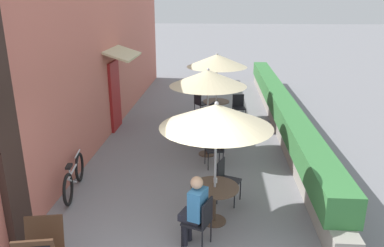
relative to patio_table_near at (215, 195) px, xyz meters
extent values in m
cube|color=#C66B5B|center=(-3.29, 5.75, 1.56)|extent=(0.24, 14.59, 4.20)
cube|color=black|center=(-3.11, -0.95, 1.56)|extent=(0.12, 0.56, 4.20)
cube|color=maroon|center=(-3.13, 5.02, 0.51)|extent=(0.08, 0.96, 2.10)
cube|color=beige|center=(-2.82, 5.02, 1.81)|extent=(0.78, 1.80, 0.30)
cube|color=gray|center=(2.01, 5.65, -0.31)|extent=(0.44, 13.59, 0.45)
cube|color=#387A3D|center=(2.01, 5.65, 0.19)|extent=(0.60, 12.91, 0.56)
cylinder|color=brown|center=(0.00, 0.00, -0.53)|extent=(0.44, 0.44, 0.02)
cylinder|color=brown|center=(0.00, 0.00, -0.19)|extent=(0.06, 0.06, 0.69)
cylinder|color=brown|center=(0.00, 0.00, 0.16)|extent=(0.86, 0.86, 0.02)
cylinder|color=#B7B7BC|center=(0.00, 0.00, 0.55)|extent=(0.04, 0.04, 2.18)
cone|color=beige|center=(0.00, 0.00, 1.49)|extent=(1.92, 1.92, 0.40)
sphere|color=#B7B7BC|center=(0.00, 0.00, 1.70)|extent=(0.07, 0.07, 0.07)
cube|color=black|center=(-0.28, -0.72, -0.09)|extent=(0.52, 0.52, 0.04)
cube|color=black|center=(-0.11, -0.79, 0.12)|extent=(0.17, 0.37, 0.42)
cylinder|color=black|center=(-0.38, -0.49, -0.31)|extent=(0.02, 0.02, 0.45)
cylinder|color=black|center=(-0.51, -0.82, -0.31)|extent=(0.02, 0.02, 0.45)
cylinder|color=black|center=(-0.05, -0.62, -0.31)|extent=(0.02, 0.02, 0.45)
cylinder|color=black|center=(-0.18, -0.95, -0.31)|extent=(0.02, 0.02, 0.45)
cylinder|color=#23232D|center=(-0.42, -0.58, -0.30)|extent=(0.11, 0.11, 0.47)
cylinder|color=#23232D|center=(-0.48, -0.73, -0.30)|extent=(0.11, 0.11, 0.47)
cube|color=#23232D|center=(-0.36, -0.69, -0.01)|extent=(0.44, 0.41, 0.12)
cube|color=teal|center=(-0.26, -0.73, 0.24)|extent=(0.33, 0.40, 0.50)
sphere|color=tan|center=(-0.28, -0.72, 0.61)|extent=(0.20, 0.20, 0.20)
cube|color=black|center=(0.28, 0.72, -0.09)|extent=(0.52, 0.52, 0.04)
cube|color=black|center=(0.11, 0.79, 0.12)|extent=(0.17, 0.37, 0.42)
cylinder|color=black|center=(0.38, 0.49, -0.31)|extent=(0.02, 0.02, 0.45)
cylinder|color=black|center=(0.51, 0.82, -0.31)|extent=(0.02, 0.02, 0.45)
cylinder|color=black|center=(0.05, 0.62, -0.31)|extent=(0.02, 0.02, 0.45)
cylinder|color=black|center=(0.18, 0.95, -0.31)|extent=(0.02, 0.02, 0.45)
cylinder|color=white|center=(0.01, 0.16, 0.21)|extent=(0.07, 0.07, 0.09)
cylinder|color=brown|center=(-0.23, 3.11, -0.53)|extent=(0.44, 0.44, 0.02)
cylinder|color=brown|center=(-0.23, 3.11, -0.19)|extent=(0.06, 0.06, 0.69)
cylinder|color=brown|center=(-0.23, 3.11, 0.16)|extent=(0.86, 0.86, 0.02)
cylinder|color=#B7B7BC|center=(-0.23, 3.11, 0.55)|extent=(0.04, 0.04, 2.18)
cone|color=beige|center=(-0.23, 3.11, 1.49)|extent=(1.92, 1.92, 0.40)
sphere|color=#B7B7BC|center=(-0.23, 3.11, 1.70)|extent=(0.07, 0.07, 0.07)
cube|color=black|center=(-0.04, 2.37, -0.09)|extent=(0.49, 0.49, 0.04)
cube|color=black|center=(0.14, 2.41, 0.12)|extent=(0.12, 0.38, 0.42)
cylinder|color=black|center=(-0.26, 2.50, -0.31)|extent=(0.02, 0.02, 0.45)
cylinder|color=black|center=(-0.17, 2.15, -0.31)|extent=(0.02, 0.02, 0.45)
cylinder|color=black|center=(0.09, 2.58, -0.31)|extent=(0.02, 0.02, 0.45)
cylinder|color=black|center=(0.18, 2.23, -0.31)|extent=(0.02, 0.02, 0.45)
cube|color=black|center=(-0.42, 3.86, -0.09)|extent=(0.49, 0.49, 0.04)
cube|color=black|center=(-0.60, 3.82, 0.12)|extent=(0.12, 0.38, 0.42)
cylinder|color=black|center=(-0.20, 3.73, -0.31)|extent=(0.02, 0.02, 0.45)
cylinder|color=black|center=(-0.29, 4.08, -0.31)|extent=(0.02, 0.02, 0.45)
cylinder|color=black|center=(-0.55, 3.64, -0.31)|extent=(0.02, 0.02, 0.45)
cylinder|color=black|center=(-0.64, 3.99, -0.31)|extent=(0.02, 0.02, 0.45)
cylinder|color=#B73D3D|center=(-0.27, 3.26, 0.21)|extent=(0.07, 0.07, 0.09)
cylinder|color=brown|center=(-0.03, 5.88, -0.53)|extent=(0.44, 0.44, 0.02)
cylinder|color=brown|center=(-0.03, 5.88, -0.19)|extent=(0.06, 0.06, 0.69)
cylinder|color=brown|center=(-0.03, 5.88, 0.16)|extent=(0.86, 0.86, 0.02)
cylinder|color=#B7B7BC|center=(-0.03, 5.88, 0.55)|extent=(0.04, 0.04, 2.18)
cone|color=beige|center=(-0.03, 5.88, 1.49)|extent=(1.92, 1.92, 0.40)
sphere|color=#B7B7BC|center=(-0.03, 5.88, 1.70)|extent=(0.07, 0.07, 0.07)
cube|color=black|center=(0.73, 6.01, -0.09)|extent=(0.46, 0.46, 0.04)
cube|color=black|center=(0.70, 6.19, 0.12)|extent=(0.38, 0.09, 0.42)
cylinder|color=black|center=(0.58, 5.80, -0.31)|extent=(0.02, 0.02, 0.45)
cylinder|color=black|center=(0.94, 5.86, -0.31)|extent=(0.02, 0.02, 0.45)
cylinder|color=black|center=(0.52, 6.16, -0.31)|extent=(0.02, 0.02, 0.45)
cylinder|color=black|center=(0.88, 6.22, -0.31)|extent=(0.02, 0.02, 0.45)
cube|color=black|center=(-0.52, 6.48, -0.09)|extent=(0.56, 0.56, 0.04)
cube|color=black|center=(-0.66, 6.36, 0.12)|extent=(0.26, 0.31, 0.42)
cylinder|color=black|center=(-0.27, 6.45, -0.31)|extent=(0.02, 0.02, 0.45)
cylinder|color=black|center=(-0.50, 6.73, -0.31)|extent=(0.02, 0.02, 0.45)
cylinder|color=black|center=(-0.55, 6.22, -0.31)|extent=(0.02, 0.02, 0.45)
cylinder|color=black|center=(-0.77, 6.50, -0.31)|extent=(0.02, 0.02, 0.45)
cube|color=black|center=(-0.30, 5.16, -0.09)|extent=(0.51, 0.51, 0.04)
cube|color=black|center=(-0.13, 5.09, 0.12)|extent=(0.16, 0.37, 0.42)
cylinder|color=black|center=(-0.41, 5.39, -0.31)|extent=(0.02, 0.02, 0.45)
cylinder|color=black|center=(-0.53, 5.05, -0.31)|extent=(0.02, 0.02, 0.45)
cylinder|color=black|center=(-0.07, 5.26, -0.31)|extent=(0.02, 0.02, 0.45)
cylinder|color=black|center=(-0.20, 4.93, -0.31)|extent=(0.02, 0.02, 0.45)
torus|color=black|center=(-3.01, 1.43, -0.21)|extent=(0.15, 0.65, 0.65)
torus|color=black|center=(-2.87, 0.41, -0.21)|extent=(0.15, 0.65, 0.65)
cylinder|color=silver|center=(-2.94, 0.92, -0.04)|extent=(0.15, 0.81, 0.04)
cylinder|color=silver|center=(-2.92, 0.74, -0.20)|extent=(0.12, 0.59, 0.39)
cylinder|color=silver|center=(-2.90, 0.64, 0.06)|extent=(0.04, 0.04, 0.23)
cube|color=black|center=(-2.90, 0.64, 0.17)|extent=(0.13, 0.23, 0.05)
cylinder|color=silver|center=(-3.01, 1.39, 0.13)|extent=(0.10, 0.46, 0.03)
cube|color=#422819|center=(-2.43, -1.53, -0.08)|extent=(0.57, 0.33, 0.91)
cube|color=black|center=(-2.43, -1.51, -0.06)|extent=(0.46, 0.24, 0.69)
camera|label=1|loc=(0.02, -5.94, 3.32)|focal=35.00mm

